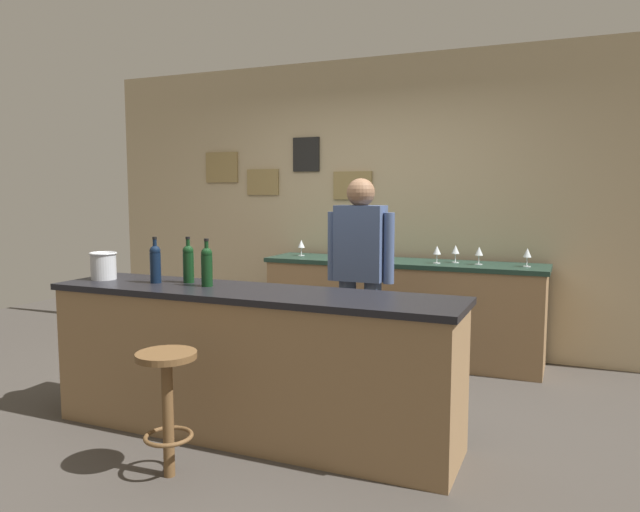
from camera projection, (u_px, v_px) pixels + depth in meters
The scene contains 15 objects.
ground_plane at pixel (280, 412), 4.12m from camera, with size 10.00×10.00×0.00m, color #423D38.
back_wall at pixel (372, 204), 5.83m from camera, with size 6.00×0.09×2.80m.
bar_counter at pixel (250, 363), 3.71m from camera, with size 2.65×0.60×0.92m.
side_counter at pixel (401, 310), 5.43m from camera, with size 2.53×0.56×0.90m.
bartender at pixel (360, 270), 4.44m from camera, with size 0.52×0.21×1.62m.
bar_stool at pixel (167, 393), 3.15m from camera, with size 0.32×0.32×0.68m.
wine_bottle_a at pixel (155, 262), 3.93m from camera, with size 0.07×0.07×0.31m.
wine_bottle_b at pixel (188, 262), 3.94m from camera, with size 0.07×0.07×0.31m.
wine_bottle_c at pixel (207, 265), 3.78m from camera, with size 0.07×0.07×0.31m.
ice_bucket at pixel (103, 265), 4.09m from camera, with size 0.19×0.19×0.19m.
wine_glass_a at pixel (301, 244), 5.79m from camera, with size 0.07×0.07×0.16m.
wine_glass_b at pixel (437, 251), 5.17m from camera, with size 0.07×0.07×0.16m.
wine_glass_c at pixel (455, 250), 5.22m from camera, with size 0.07×0.07×0.16m.
wine_glass_d at pixel (479, 252), 5.08m from camera, with size 0.07×0.07×0.16m.
wine_glass_e at pixel (527, 254), 4.94m from camera, with size 0.07×0.07×0.16m.
Camera 1 is at (1.82, -3.55, 1.52)m, focal length 33.43 mm.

